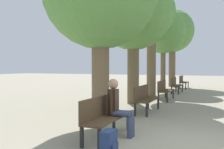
{
  "coord_description": "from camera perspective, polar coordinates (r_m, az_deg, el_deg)",
  "views": [
    {
      "loc": [
        0.59,
        -4.98,
        1.59
      ],
      "look_at": [
        -3.01,
        3.46,
        1.29
      ],
      "focal_mm": 40.0,
      "sensor_mm": 36.0,
      "label": 1
    }
  ],
  "objects": [
    {
      "name": "ground_plane",
      "position": [
        5.26,
        16.21,
        -15.78
      ],
      "size": [
        80.0,
        80.0,
        0.0
      ],
      "primitive_type": "plane",
      "color": "gray"
    },
    {
      "name": "bench_row_0",
      "position": [
        5.6,
        -1.9,
        -8.99
      ],
      "size": [
        0.47,
        1.71,
        0.92
      ],
      "color": "#4C3823",
      "rests_on": "ground_plane"
    },
    {
      "name": "bench_row_1",
      "position": [
        8.74,
        7.52,
        -5.08
      ],
      "size": [
        0.47,
        1.71,
        0.92
      ],
      "color": "#4C3823",
      "rests_on": "ground_plane"
    },
    {
      "name": "bench_row_2",
      "position": [
        12.0,
        11.85,
        -3.2
      ],
      "size": [
        0.47,
        1.71,
        0.92
      ],
      "color": "#4C3823",
      "rests_on": "ground_plane"
    },
    {
      "name": "bench_row_3",
      "position": [
        15.31,
        14.32,
        -2.13
      ],
      "size": [
        0.47,
        1.71,
        0.92
      ],
      "color": "#4C3823",
      "rests_on": "ground_plane"
    },
    {
      "name": "bench_row_4",
      "position": [
        18.64,
        15.9,
        -1.43
      ],
      "size": [
        0.47,
        1.71,
        0.92
      ],
      "color": "#4C3823",
      "rests_on": "ground_plane"
    },
    {
      "name": "tree_row_1",
      "position": [
        10.92,
        4.9,
        14.03
      ],
      "size": [
        3.31,
        3.31,
        5.59
      ],
      "color": "brown",
      "rests_on": "ground_plane"
    },
    {
      "name": "tree_row_2",
      "position": [
        13.96,
        9.03,
        13.42
      ],
      "size": [
        2.58,
        2.58,
        5.81
      ],
      "color": "brown",
      "rests_on": "ground_plane"
    },
    {
      "name": "tree_row_3",
      "position": [
        16.88,
        11.63,
        9.61
      ],
      "size": [
        2.94,
        2.94,
        5.37
      ],
      "color": "brown",
      "rests_on": "ground_plane"
    },
    {
      "name": "tree_row_4",
      "position": [
        20.33,
        13.62,
        9.52
      ],
      "size": [
        3.34,
        3.34,
        6.04
      ],
      "color": "brown",
      "rests_on": "ground_plane"
    },
    {
      "name": "person_seated",
      "position": [
        5.71,
        1.38,
        -7.13
      ],
      "size": [
        0.6,
        0.34,
        1.3
      ],
      "color": "#384260",
      "rests_on": "ground_plane"
    },
    {
      "name": "backpack",
      "position": [
        4.5,
        -0.7,
        -15.66
      ],
      "size": [
        0.24,
        0.35,
        0.48
      ],
      "color": "navy",
      "rests_on": "ground_plane"
    }
  ]
}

